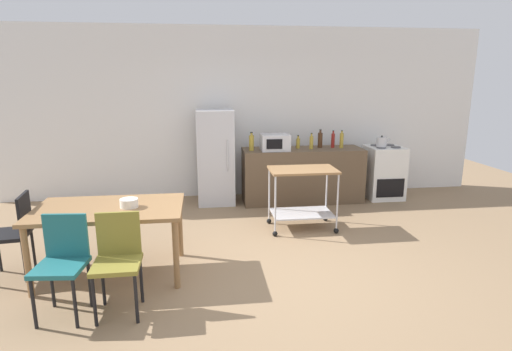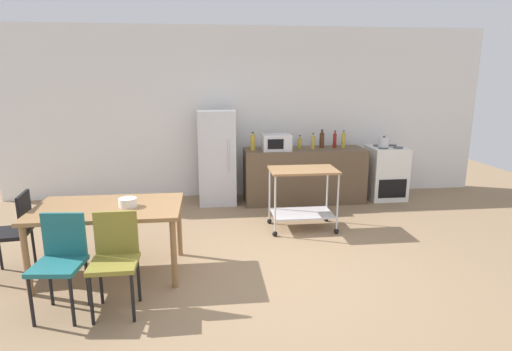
# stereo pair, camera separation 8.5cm
# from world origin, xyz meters

# --- Properties ---
(ground_plane) EXTENTS (12.00, 12.00, 0.00)m
(ground_plane) POSITION_xyz_m (0.00, 0.00, 0.00)
(ground_plane) COLOR #8C7051
(back_wall) EXTENTS (8.40, 0.12, 2.90)m
(back_wall) POSITION_xyz_m (0.00, 3.20, 1.45)
(back_wall) COLOR white
(back_wall) RESTS_ON ground_plane
(kitchen_counter) EXTENTS (2.00, 0.64, 0.90)m
(kitchen_counter) POSITION_xyz_m (0.90, 2.60, 0.45)
(kitchen_counter) COLOR brown
(kitchen_counter) RESTS_ON ground_plane
(dining_table) EXTENTS (1.50, 0.90, 0.75)m
(dining_table) POSITION_xyz_m (-1.74, 0.20, 0.67)
(dining_table) COLOR olive
(dining_table) RESTS_ON ground_plane
(chair_teal) EXTENTS (0.44, 0.44, 0.89)m
(chair_teal) POSITION_xyz_m (-1.99, -0.52, 0.52)
(chair_teal) COLOR #1E666B
(chair_teal) RESTS_ON ground_plane
(chair_black) EXTENTS (0.44, 0.44, 0.89)m
(chair_black) POSITION_xyz_m (-2.71, 0.28, 0.52)
(chair_black) COLOR black
(chair_black) RESTS_ON ground_plane
(chair_olive) EXTENTS (0.41, 0.41, 0.89)m
(chair_olive) POSITION_xyz_m (-1.52, -0.53, 0.52)
(chair_olive) COLOR olive
(chair_olive) RESTS_ON ground_plane
(stove_oven) EXTENTS (0.60, 0.61, 0.92)m
(stove_oven) POSITION_xyz_m (2.35, 2.62, 0.45)
(stove_oven) COLOR white
(stove_oven) RESTS_ON ground_plane
(refrigerator) EXTENTS (0.60, 0.63, 1.55)m
(refrigerator) POSITION_xyz_m (-0.55, 2.70, 0.78)
(refrigerator) COLOR silver
(refrigerator) RESTS_ON ground_plane
(kitchen_cart) EXTENTS (0.91, 0.57, 0.85)m
(kitchen_cart) POSITION_xyz_m (0.58, 1.30, 0.57)
(kitchen_cart) COLOR olive
(kitchen_cart) RESTS_ON ground_plane
(bottle_soy_sauce) EXTENTS (0.08, 0.08, 0.30)m
(bottle_soy_sauce) POSITION_xyz_m (0.03, 2.55, 1.03)
(bottle_soy_sauce) COLOR gold
(bottle_soy_sauce) RESTS_ON kitchen_counter
(microwave) EXTENTS (0.46, 0.35, 0.26)m
(microwave) POSITION_xyz_m (0.41, 2.51, 1.03)
(microwave) COLOR silver
(microwave) RESTS_ON kitchen_counter
(bottle_sparkling_water) EXTENTS (0.06, 0.06, 0.22)m
(bottle_sparkling_water) POSITION_xyz_m (0.83, 2.66, 0.99)
(bottle_sparkling_water) COLOR gold
(bottle_sparkling_water) RESTS_ON kitchen_counter
(bottle_vinegar) EXTENTS (0.06, 0.06, 0.27)m
(bottle_vinegar) POSITION_xyz_m (1.03, 2.57, 1.01)
(bottle_vinegar) COLOR gold
(bottle_vinegar) RESTS_ON kitchen_counter
(bottle_olive_oil) EXTENTS (0.08, 0.08, 0.30)m
(bottle_olive_oil) POSITION_xyz_m (1.22, 2.70, 1.03)
(bottle_olive_oil) COLOR #4C2D19
(bottle_olive_oil) RESTS_ON kitchen_counter
(bottle_wine) EXTENTS (0.06, 0.06, 0.29)m
(bottle_wine) POSITION_xyz_m (1.43, 2.66, 1.02)
(bottle_wine) COLOR maroon
(bottle_wine) RESTS_ON kitchen_counter
(bottle_sesame_oil) EXTENTS (0.06, 0.06, 0.30)m
(bottle_sesame_oil) POSITION_xyz_m (1.56, 2.61, 1.03)
(bottle_sesame_oil) COLOR gold
(bottle_sesame_oil) RESTS_ON kitchen_counter
(fruit_bowl) EXTENTS (0.18, 0.18, 0.09)m
(fruit_bowl) POSITION_xyz_m (-1.52, 0.17, 0.79)
(fruit_bowl) COLOR white
(fruit_bowl) RESTS_ON dining_table
(kettle) EXTENTS (0.24, 0.17, 0.19)m
(kettle) POSITION_xyz_m (2.23, 2.52, 1.00)
(kettle) COLOR silver
(kettle) RESTS_ON stove_oven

